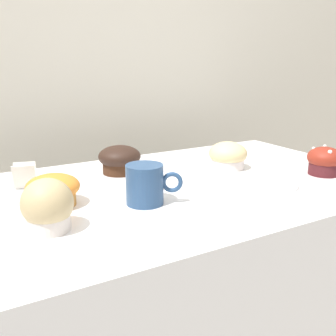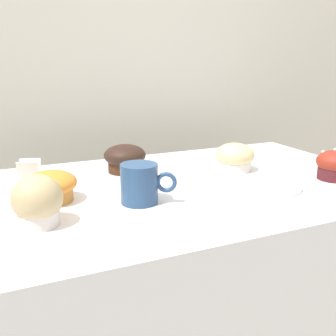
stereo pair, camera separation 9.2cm
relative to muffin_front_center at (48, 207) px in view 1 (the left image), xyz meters
The scene contains 9 objects.
wall_back 0.80m from the muffin_front_center, 62.65° to the left, with size 3.20×0.10×1.80m, color beige.
muffin_front_center is the anchor object (origin of this frame).
muffin_back_left 0.38m from the muffin_front_center, 47.47° to the left, with size 0.11×0.11×0.07m.
muffin_back_right 0.56m from the muffin_front_center, 17.84° to the left, with size 0.11×0.11×0.07m.
muffin_front_left 0.71m from the muffin_front_center, ahead, with size 0.09×0.09×0.08m.
muffin_front_right 0.13m from the muffin_front_center, 72.11° to the left, with size 0.11×0.11×0.07m.
coffee_cup 0.21m from the muffin_front_center, ahead, with size 0.11×0.08×0.08m.
serving_plate 0.51m from the muffin_front_center, ahead, with size 0.17×0.17×0.01m.
price_card 0.26m from the muffin_front_center, 88.04° to the left, with size 0.06×0.05×0.06m.
Camera 1 is at (-0.51, -0.77, 1.19)m, focal length 42.00 mm.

